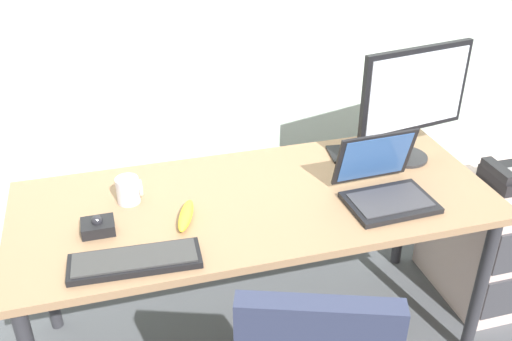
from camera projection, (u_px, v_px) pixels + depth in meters
The scene contains 11 objects.
ground_plane at pixel (256, 337), 2.50m from camera, with size 8.00×8.00×0.00m, color #494C51.
desk at pixel (256, 214), 2.17m from camera, with size 1.76×0.74×0.71m.
file_cabinet at pixel (491, 236), 2.64m from camera, with size 0.42×0.53×0.58m.
desk_phone at pixel (507, 177), 2.46m from camera, with size 0.17×0.20×0.09m.
monitor_main at pixel (415, 97), 2.27m from camera, with size 0.49×0.18×0.48m.
keyboard at pixel (135, 261), 1.81m from camera, with size 0.42×0.16×0.03m.
laptop at pixel (384, 185), 2.12m from camera, with size 0.32×0.30×0.23m.
trackball_mouse at pixel (98, 226), 1.95m from camera, with size 0.11×0.09×0.07m.
coffee_mug at pixel (129, 190), 2.10m from camera, with size 0.09×0.08×0.10m.
cell_phone at pixel (338, 154), 2.43m from camera, with size 0.07×0.14×0.01m, color black.
banana at pixel (186, 215), 2.01m from camera, with size 0.19×0.04×0.04m, color yellow.
Camera 1 is at (-0.49, -1.73, 1.87)m, focal length 40.73 mm.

